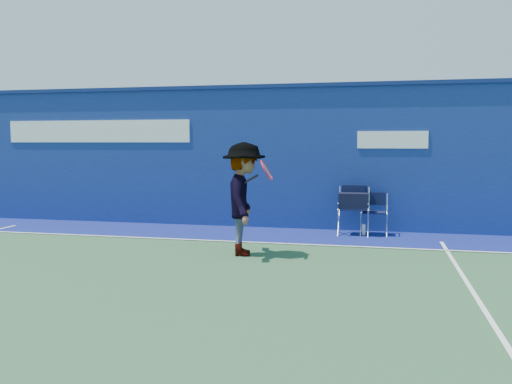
% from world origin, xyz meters
% --- Properties ---
extents(ground, '(80.00, 80.00, 0.00)m').
position_xyz_m(ground, '(0.00, 0.00, 0.00)').
color(ground, '#2C5230').
rests_on(ground, ground).
extents(stadium_wall, '(24.00, 0.50, 3.08)m').
position_xyz_m(stadium_wall, '(-0.00, 5.20, 1.55)').
color(stadium_wall, navy).
rests_on(stadium_wall, ground).
extents(out_of_bounds_strip, '(24.00, 1.80, 0.01)m').
position_xyz_m(out_of_bounds_strip, '(0.00, 4.10, 0.00)').
color(out_of_bounds_strip, navy).
rests_on(out_of_bounds_strip, ground).
extents(court_lines, '(24.00, 12.00, 0.01)m').
position_xyz_m(court_lines, '(0.00, 0.60, 0.01)').
color(court_lines, white).
rests_on(court_lines, out_of_bounds_strip).
extents(directors_chair_left, '(0.58, 0.54, 0.98)m').
position_xyz_m(directors_chair_left, '(2.87, 4.48, 0.42)').
color(directors_chair_left, silver).
rests_on(directors_chair_left, ground).
extents(directors_chair_right, '(0.50, 0.45, 0.84)m').
position_xyz_m(directors_chair_right, '(3.27, 4.56, 0.26)').
color(directors_chair_right, silver).
rests_on(directors_chair_right, ground).
extents(water_bottle, '(0.07, 0.07, 0.22)m').
position_xyz_m(water_bottle, '(3.07, 4.50, 0.11)').
color(water_bottle, silver).
rests_on(water_bottle, ground).
extents(tennis_player, '(0.98, 1.31, 1.85)m').
position_xyz_m(tennis_player, '(1.20, 2.14, 0.93)').
color(tennis_player, '#EA4738').
rests_on(tennis_player, ground).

